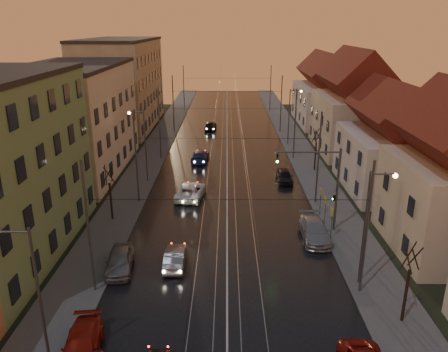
{
  "coord_description": "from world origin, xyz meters",
  "views": [
    {
      "loc": [
        -0.04,
        -15.36,
        16.47
      ],
      "look_at": [
        -0.29,
        22.83,
        3.2
      ],
      "focal_mm": 35.0,
      "sensor_mm": 36.0,
      "label": 1
    }
  ],
  "objects_px": {
    "driving_car_4": "(211,126)",
    "parked_right_2": "(284,176)",
    "street_lamp_0": "(32,288)",
    "parked_left_2": "(81,346)",
    "street_lamp_3": "(291,111)",
    "parked_right_1": "(315,230)",
    "driving_car_3": "(200,156)",
    "street_lamp_1": "(370,217)",
    "driving_car_1": "(175,257)",
    "parked_left_3": "(120,260)",
    "street_lamp_2": "(142,139)",
    "traffic_light_mast": "(326,179)",
    "driving_car_2": "(191,191)"
  },
  "relations": [
    {
      "from": "traffic_light_mast",
      "to": "parked_right_2",
      "type": "xyz_separation_m",
      "value": [
        -1.69,
        12.05,
        -3.91
      ]
    },
    {
      "from": "street_lamp_3",
      "to": "driving_car_4",
      "type": "distance_m",
      "value": 15.53
    },
    {
      "from": "driving_car_4",
      "to": "parked_right_2",
      "type": "bearing_deg",
      "value": 113.21
    },
    {
      "from": "traffic_light_mast",
      "to": "parked_left_2",
      "type": "bearing_deg",
      "value": -136.4
    },
    {
      "from": "traffic_light_mast",
      "to": "parked_left_2",
      "type": "distance_m",
      "value": 21.89
    },
    {
      "from": "driving_car_4",
      "to": "parked_right_2",
      "type": "xyz_separation_m",
      "value": [
        9.03,
        -25.13,
        -0.05
      ]
    },
    {
      "from": "driving_car_2",
      "to": "parked_right_1",
      "type": "height_order",
      "value": "parked_right_1"
    },
    {
      "from": "parked_left_3",
      "to": "street_lamp_1",
      "type": "bearing_deg",
      "value": -11.73
    },
    {
      "from": "traffic_light_mast",
      "to": "parked_left_2",
      "type": "xyz_separation_m",
      "value": [
        -15.59,
        -14.85,
        -3.95
      ]
    },
    {
      "from": "driving_car_2",
      "to": "street_lamp_2",
      "type": "bearing_deg",
      "value": -32.89
    },
    {
      "from": "street_lamp_2",
      "to": "parked_left_3",
      "type": "bearing_deg",
      "value": -85.26
    },
    {
      "from": "street_lamp_3",
      "to": "parked_left_3",
      "type": "height_order",
      "value": "street_lamp_3"
    },
    {
      "from": "street_lamp_1",
      "to": "parked_left_3",
      "type": "bearing_deg",
      "value": 174.24
    },
    {
      "from": "street_lamp_0",
      "to": "street_lamp_1",
      "type": "height_order",
      "value": "same"
    },
    {
      "from": "parked_left_2",
      "to": "parked_right_2",
      "type": "relative_size",
      "value": 1.11
    },
    {
      "from": "street_lamp_3",
      "to": "parked_right_2",
      "type": "bearing_deg",
      "value": -99.94
    },
    {
      "from": "driving_car_3",
      "to": "parked_right_1",
      "type": "height_order",
      "value": "parked_right_1"
    },
    {
      "from": "street_lamp_0",
      "to": "driving_car_4",
      "type": "distance_m",
      "value": 53.71
    },
    {
      "from": "traffic_light_mast",
      "to": "driving_car_4",
      "type": "bearing_deg",
      "value": 106.08
    },
    {
      "from": "street_lamp_3",
      "to": "parked_right_2",
      "type": "height_order",
      "value": "street_lamp_3"
    },
    {
      "from": "street_lamp_3",
      "to": "driving_car_4",
      "type": "xyz_separation_m",
      "value": [
        -11.83,
        9.17,
        -4.15
      ]
    },
    {
      "from": "driving_car_3",
      "to": "parked_right_2",
      "type": "bearing_deg",
      "value": 145.47
    },
    {
      "from": "street_lamp_3",
      "to": "parked_left_3",
      "type": "xyz_separation_m",
      "value": [
        -16.69,
        -34.32,
        -4.14
      ]
    },
    {
      "from": "street_lamp_0",
      "to": "driving_car_3",
      "type": "relative_size",
      "value": 1.63
    },
    {
      "from": "parked_left_3",
      "to": "street_lamp_0",
      "type": "bearing_deg",
      "value": -104.88
    },
    {
      "from": "street_lamp_3",
      "to": "parked_right_1",
      "type": "xyz_separation_m",
      "value": [
        -2.03,
        -29.46,
        -4.14
      ]
    },
    {
      "from": "driving_car_3",
      "to": "street_lamp_0",
      "type": "bearing_deg",
      "value": 84.64
    },
    {
      "from": "parked_right_2",
      "to": "driving_car_3",
      "type": "bearing_deg",
      "value": 141.64
    },
    {
      "from": "driving_car_1",
      "to": "driving_car_4",
      "type": "relative_size",
      "value": 0.92
    },
    {
      "from": "street_lamp_3",
      "to": "driving_car_1",
      "type": "height_order",
      "value": "street_lamp_3"
    },
    {
      "from": "driving_car_2",
      "to": "parked_right_2",
      "type": "relative_size",
      "value": 1.32
    },
    {
      "from": "driving_car_3",
      "to": "driving_car_1",
      "type": "bearing_deg",
      "value": 92.96
    },
    {
      "from": "driving_car_4",
      "to": "parked_left_2",
      "type": "bearing_deg",
      "value": 88.08
    },
    {
      "from": "parked_left_2",
      "to": "parked_right_1",
      "type": "height_order",
      "value": "parked_right_1"
    },
    {
      "from": "street_lamp_3",
      "to": "driving_car_1",
      "type": "distance_m",
      "value": 36.32
    },
    {
      "from": "driving_car_1",
      "to": "parked_right_1",
      "type": "distance_m",
      "value": 11.62
    },
    {
      "from": "driving_car_4",
      "to": "parked_left_2",
      "type": "relative_size",
      "value": 0.97
    },
    {
      "from": "street_lamp_0",
      "to": "parked_right_2",
      "type": "distance_m",
      "value": 32.28
    },
    {
      "from": "parked_left_2",
      "to": "parked_right_2",
      "type": "xyz_separation_m",
      "value": [
        13.91,
        26.9,
        0.04
      ]
    },
    {
      "from": "driving_car_4",
      "to": "parked_right_2",
      "type": "height_order",
      "value": "driving_car_4"
    },
    {
      "from": "driving_car_1",
      "to": "parked_right_2",
      "type": "bearing_deg",
      "value": -120.19
    },
    {
      "from": "street_lamp_3",
      "to": "driving_car_1",
      "type": "relative_size",
      "value": 1.99
    },
    {
      "from": "driving_car_3",
      "to": "street_lamp_2",
      "type": "bearing_deg",
      "value": 57.25
    },
    {
      "from": "street_lamp_1",
      "to": "driving_car_1",
      "type": "relative_size",
      "value": 1.99
    },
    {
      "from": "driving_car_1",
      "to": "driving_car_3",
      "type": "height_order",
      "value": "driving_car_3"
    },
    {
      "from": "parked_right_1",
      "to": "driving_car_2",
      "type": "bearing_deg",
      "value": 141.03
    },
    {
      "from": "street_lamp_1",
      "to": "driving_car_3",
      "type": "height_order",
      "value": "street_lamp_1"
    },
    {
      "from": "street_lamp_0",
      "to": "street_lamp_3",
      "type": "height_order",
      "value": "same"
    },
    {
      "from": "driving_car_3",
      "to": "parked_right_1",
      "type": "distance_m",
      "value": 23.63
    },
    {
      "from": "street_lamp_1",
      "to": "parked_left_3",
      "type": "distance_m",
      "value": 17.28
    }
  ]
}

